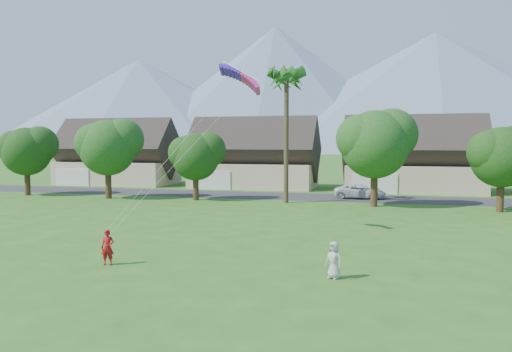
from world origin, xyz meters
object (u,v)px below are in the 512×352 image
(kite_flyer, at_px, (108,247))
(watcher, at_px, (334,260))
(parked_car, at_px, (360,191))
(parafoil_kite, at_px, (242,76))

(kite_flyer, bearing_deg, watcher, -10.81)
(watcher, height_order, parked_car, watcher)
(watcher, distance_m, parked_car, 30.25)
(kite_flyer, distance_m, parked_car, 32.19)
(watcher, xyz_separation_m, parked_car, (-0.52, 30.25, -0.07))
(parafoil_kite, bearing_deg, parked_car, 78.54)
(watcher, relative_size, parafoil_kite, 0.54)
(parked_car, xyz_separation_m, parafoil_kite, (-5.97, -21.80, 8.93))
(kite_flyer, distance_m, parafoil_kite, 13.08)
(parked_car, bearing_deg, parafoil_kite, 167.28)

